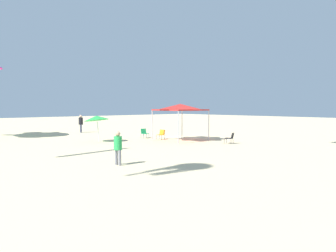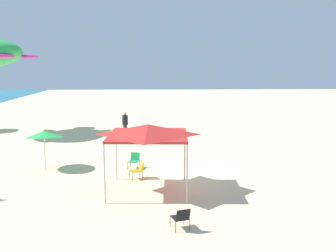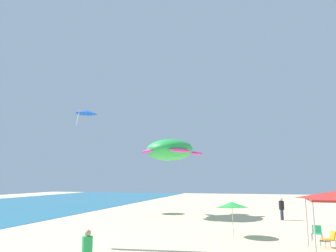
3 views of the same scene
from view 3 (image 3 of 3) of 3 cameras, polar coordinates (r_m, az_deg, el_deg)
The scene contains 7 objects.
beach_umbrella at distance 20.70m, azimuth 11.36°, elevation -13.66°, with size 2.01×1.98×2.22m.
folding_chair_right_of_tent at distance 19.23m, azimuth 26.99°, elevation -17.42°, with size 0.68×0.75×0.82m.
folding_chair_near_cooler at distance 21.03m, azimuth 25.09°, elevation -16.78°, with size 0.72×0.65×0.82m.
person_kite_handler at distance 29.90m, azimuth 19.66°, elevation -13.48°, with size 0.48×0.44×1.87m.
person_beachcomber at distance 12.80m, azimuth -14.27°, elevation -20.48°, with size 0.44×0.39×1.63m.
kite_delta_blue at distance 38.34m, azimuth -14.42°, elevation 2.46°, with size 3.44×3.44×1.92m.
kite_turtle_green at distance 31.69m, azimuth 0.41°, elevation -4.37°, with size 6.99×6.25×2.32m.
Camera 3 is at (-18.30, 5.25, 3.46)m, focal length 34.05 mm.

